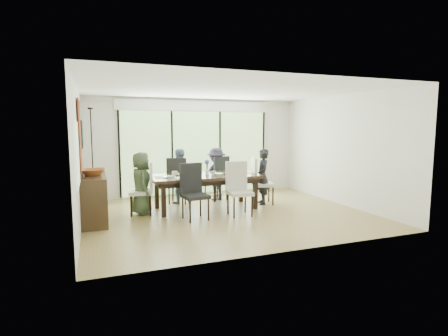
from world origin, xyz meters
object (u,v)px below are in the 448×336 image
object	(u,v)px
chair_far_left	(179,180)
vase	(207,172)
chair_near_left	(195,192)
bowl	(93,172)
sideboard	(94,197)
person_left_end	(141,183)
person_right_end	(262,177)
laptop	(171,177)
chair_left_end	(141,188)
cup_c	(236,171)
chair_near_right	(240,189)
cup_b	(213,173)
person_far_left	(179,176)
person_far_right	(216,174)
cup_a	(175,173)
table_top	(206,176)
chair_far_right	(216,178)
chair_right_end	(263,181)

from	to	relation	value
chair_far_left	vase	xyz separation A→B (m)	(0.50, -0.80, 0.28)
chair_near_left	bowl	distance (m)	2.10
chair_far_left	sideboard	world-z (taller)	chair_far_left
person_left_end	person_right_end	world-z (taller)	same
person_left_end	laptop	world-z (taller)	person_left_end
vase	sideboard	size ratio (longest dim) A/B	0.08
chair_left_end	cup_c	bearing A→B (deg)	101.15
chair_near_right	cup_b	xyz separation A→B (m)	(-0.35, 0.77, 0.26)
chair_near_right	cup_c	xyz separation A→B (m)	(0.30, 0.97, 0.26)
chair_left_end	vase	xyz separation A→B (m)	(1.55, 0.05, 0.28)
cup_b	person_far_left	bearing A→B (deg)	122.83
person_right_end	sideboard	bearing A→B (deg)	-74.08
person_far_left	person_far_right	bearing A→B (deg)	178.75
person_right_end	person_left_end	bearing A→B (deg)	-76.56
laptop	cup_a	size ratio (longest dim) A/B	2.66
chair_far_left	chair_near_right	size ratio (longest dim) A/B	1.00
bowl	person_left_end	bearing A→B (deg)	15.40
chair_far_left	person_far_left	bearing A→B (deg)	114.87
laptop	table_top	bearing A→B (deg)	-37.06
cup_b	chair_far_left	bearing A→B (deg)	122.28
chair_left_end	vase	size ratio (longest dim) A/B	9.17
cup_a	cup_b	distance (m)	0.89
table_top	cup_c	xyz separation A→B (m)	(0.80, 0.10, 0.08)
chair_far_right	sideboard	bearing A→B (deg)	0.09
laptop	person_far_left	bearing A→B (deg)	22.96
laptop	bowl	xyz separation A→B (m)	(-1.61, -0.17, 0.20)
chair_near_left	table_top	bearing A→B (deg)	52.92
table_top	bowl	size ratio (longest dim) A/B	5.08
cup_a	chair_near_left	bearing A→B (deg)	-78.91
chair_right_end	chair_near_right	size ratio (longest dim) A/B	1.00
chair_far_left	chair_near_left	distance (m)	1.72
chair_left_end	vase	world-z (taller)	chair_left_end
chair_far_left	chair_far_right	world-z (taller)	same
chair_near_right	bowl	world-z (taller)	chair_near_right
chair_far_right	cup_c	distance (m)	0.83
chair_far_left	vase	distance (m)	0.98
chair_far_right	cup_a	bearing A→B (deg)	10.63
person_far_right	cup_b	size ratio (longest dim) A/B	12.90
table_top	cup_b	xyz separation A→B (m)	(0.15, -0.10, 0.08)
chair_left_end	bowl	size ratio (longest dim) A/B	2.33
sideboard	laptop	bearing A→B (deg)	2.52
chair_far_left	cup_c	xyz separation A→B (m)	(1.25, -0.75, 0.26)
person_left_end	sideboard	xyz separation A→B (m)	(-0.98, -0.17, -0.21)
chair_far_right	chair_near_left	world-z (taller)	same
person_right_end	vase	distance (m)	1.44
chair_left_end	chair_near_left	size ratio (longest dim) A/B	1.00
person_right_end	cup_c	bearing A→B (deg)	-84.93
person_right_end	cup_b	size ratio (longest dim) A/B	12.90
chair_right_end	chair_near_right	distance (m)	1.33
chair_near_right	person_far_left	bearing A→B (deg)	122.26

